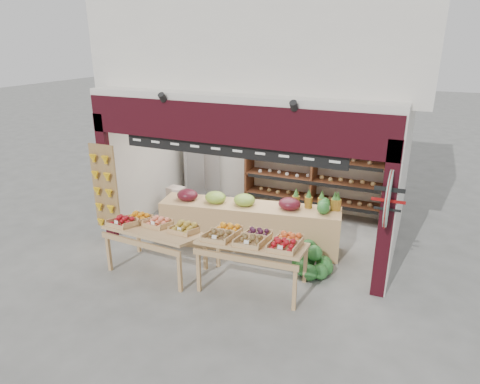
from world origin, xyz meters
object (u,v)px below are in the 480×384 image
at_px(cardboard_stack, 184,205).
at_px(display_table_right, 253,241).
at_px(watermelon_pile, 312,263).
at_px(display_table_left, 153,227).
at_px(back_shelving, 314,165).
at_px(mid_counter, 249,224).
at_px(refrigerator, 202,167).

distance_m(cardboard_stack, display_table_right, 3.60).
bearing_deg(watermelon_pile, display_table_left, -160.60).
height_order(back_shelving, mid_counter, back_shelving).
bearing_deg(refrigerator, display_table_right, -41.62).
xyz_separation_m(mid_counter, watermelon_pile, (1.47, -0.53, -0.29)).
bearing_deg(mid_counter, watermelon_pile, -19.80).
relative_size(cardboard_stack, display_table_left, 0.58).
distance_m(back_shelving, refrigerator, 2.96).
bearing_deg(back_shelving, watermelon_pile, -75.13).
bearing_deg(back_shelving, display_table_left, -118.49).
height_order(refrigerator, cardboard_stack, refrigerator).
xyz_separation_m(cardboard_stack, display_table_right, (2.72, -2.28, 0.63)).
height_order(cardboard_stack, mid_counter, mid_counter).
relative_size(cardboard_stack, watermelon_pile, 1.31).
relative_size(refrigerator, display_table_right, 0.94).
relative_size(back_shelving, mid_counter, 0.92).
bearing_deg(display_table_left, back_shelving, 61.51).
bearing_deg(mid_counter, refrigerator, 136.34).
height_order(back_shelving, display_table_right, back_shelving).
distance_m(cardboard_stack, watermelon_pile, 3.82).
distance_m(refrigerator, cardboard_stack, 1.34).
relative_size(display_table_left, display_table_right, 0.94).
bearing_deg(display_table_right, watermelon_pile, 45.87).
relative_size(cardboard_stack, mid_counter, 0.27).
xyz_separation_m(mid_counter, display_table_left, (-1.27, -1.49, 0.31)).
bearing_deg(back_shelving, cardboard_stack, -155.13).
relative_size(mid_counter, display_table_left, 2.14).
relative_size(mid_counter, display_table_right, 2.02).
distance_m(mid_counter, display_table_left, 1.98).
distance_m(back_shelving, watermelon_pile, 3.01).
relative_size(back_shelving, cardboard_stack, 3.36).
distance_m(mid_counter, display_table_right, 1.57).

